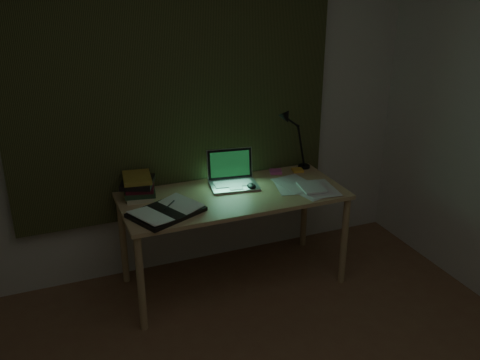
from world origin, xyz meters
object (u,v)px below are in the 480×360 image
Objects in this scene: open_textbook at (166,211)px; desk_lamp at (305,137)px; desk at (233,239)px; loose_papers at (304,188)px; book_stack at (139,186)px; laptop at (234,171)px.

desk_lamp reaches higher than open_textbook.
loose_papers is (0.47, -0.10, 0.35)m from desk.
open_textbook is 1.77× the size of book_stack.
desk_lamp reaches higher than laptop.
desk_lamp reaches higher than book_stack.
desk is 0.47m from laptop.
open_textbook is at bearing -147.89° from laptop.
book_stack is at bearing -178.93° from laptop.
desk_lamp reaches higher than loose_papers.
desk_lamp is (1.25, 0.07, 0.16)m from book_stack.
desk_lamp is at bearing 21.30° from laptop.
laptop is 1.00× the size of loose_papers.
loose_papers is at bearing -15.19° from book_stack.
loose_papers is at bearing -120.40° from desk_lamp.
open_textbook is 0.34m from book_stack.
desk is 4.08× the size of loose_papers.
desk is 0.59m from loose_papers.
desk is 0.74m from book_stack.
open_textbook is 0.87× the size of desk_lamp.
laptop is 0.76× the size of desk_lamp.
book_stack is 0.49× the size of desk_lamp.
loose_papers is (0.96, 0.03, -0.01)m from open_textbook.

